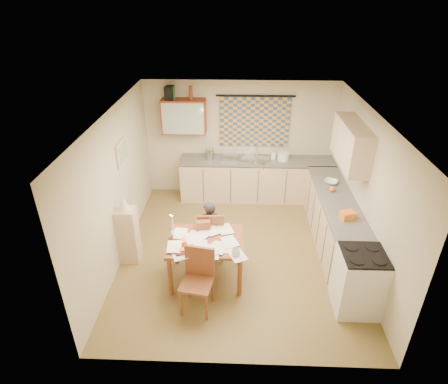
{
  "coord_description": "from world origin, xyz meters",
  "views": [
    {
      "loc": [
        -0.05,
        -5.3,
        4.14
      ],
      "look_at": [
        -0.26,
        0.2,
        1.09
      ],
      "focal_mm": 30.0,
      "sensor_mm": 36.0,
      "label": 1
    }
  ],
  "objects_px": {
    "counter_right": "(336,226)",
    "person": "(209,230)",
    "dining_table": "(206,259)",
    "counter_back": "(257,179)",
    "stove": "(359,281)",
    "chair_far": "(211,242)",
    "shelf_stand": "(128,235)"
  },
  "relations": [
    {
      "from": "counter_back",
      "to": "stove",
      "type": "relative_size",
      "value": 3.43
    },
    {
      "from": "counter_back",
      "to": "stove",
      "type": "distance_m",
      "value": 3.43
    },
    {
      "from": "dining_table",
      "to": "chair_far",
      "type": "bearing_deg",
      "value": 83.29
    },
    {
      "from": "dining_table",
      "to": "shelf_stand",
      "type": "bearing_deg",
      "value": 159.88
    },
    {
      "from": "counter_back",
      "to": "chair_far",
      "type": "xyz_separation_m",
      "value": [
        -0.87,
        -2.1,
        -0.16
      ]
    },
    {
      "from": "shelf_stand",
      "to": "counter_back",
      "type": "bearing_deg",
      "value": 44.68
    },
    {
      "from": "counter_right",
      "to": "dining_table",
      "type": "xyz_separation_m",
      "value": [
        -2.21,
        -0.9,
        -0.07
      ]
    },
    {
      "from": "counter_right",
      "to": "chair_far",
      "type": "distance_m",
      "value": 2.2
    },
    {
      "from": "counter_back",
      "to": "person",
      "type": "height_order",
      "value": "person"
    },
    {
      "from": "counter_right",
      "to": "person",
      "type": "distance_m",
      "value": 2.22
    },
    {
      "from": "counter_back",
      "to": "shelf_stand",
      "type": "xyz_separation_m",
      "value": [
        -2.24,
        -2.22,
        0.05
      ]
    },
    {
      "from": "dining_table",
      "to": "chair_far",
      "type": "relative_size",
      "value": 1.25
    },
    {
      "from": "counter_back",
      "to": "chair_far",
      "type": "distance_m",
      "value": 2.27
    },
    {
      "from": "chair_far",
      "to": "shelf_stand",
      "type": "height_order",
      "value": "shelf_stand"
    },
    {
      "from": "dining_table",
      "to": "shelf_stand",
      "type": "xyz_separation_m",
      "value": [
        -1.33,
        0.43,
        0.12
      ]
    },
    {
      "from": "stove",
      "to": "counter_right",
      "type": "bearing_deg",
      "value": 90.0
    },
    {
      "from": "person",
      "to": "counter_back",
      "type": "bearing_deg",
      "value": -129.02
    },
    {
      "from": "counter_back",
      "to": "dining_table",
      "type": "distance_m",
      "value": 2.8
    },
    {
      "from": "chair_far",
      "to": "stove",
      "type": "bearing_deg",
      "value": 150.36
    },
    {
      "from": "counter_back",
      "to": "counter_right",
      "type": "height_order",
      "value": "same"
    },
    {
      "from": "person",
      "to": "shelf_stand",
      "type": "height_order",
      "value": "person"
    },
    {
      "from": "chair_far",
      "to": "person",
      "type": "distance_m",
      "value": 0.25
    },
    {
      "from": "counter_right",
      "to": "person",
      "type": "relative_size",
      "value": 2.72
    },
    {
      "from": "dining_table",
      "to": "chair_far",
      "type": "distance_m",
      "value": 0.56
    },
    {
      "from": "stove",
      "to": "person",
      "type": "relative_size",
      "value": 0.89
    },
    {
      "from": "counter_right",
      "to": "chair_far",
      "type": "relative_size",
      "value": 3.12
    },
    {
      "from": "stove",
      "to": "chair_far",
      "type": "xyz_separation_m",
      "value": [
        -2.16,
        1.08,
        -0.19
      ]
    },
    {
      "from": "counter_right",
      "to": "shelf_stand",
      "type": "bearing_deg",
      "value": -172.47
    },
    {
      "from": "stove",
      "to": "shelf_stand",
      "type": "xyz_separation_m",
      "value": [
        -3.54,
        0.96,
        0.02
      ]
    },
    {
      "from": "stove",
      "to": "person",
      "type": "distance_m",
      "value": 2.45
    },
    {
      "from": "counter_right",
      "to": "stove",
      "type": "distance_m",
      "value": 1.43
    },
    {
      "from": "counter_right",
      "to": "stove",
      "type": "bearing_deg",
      "value": -90.0
    }
  ]
}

